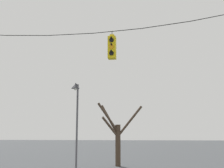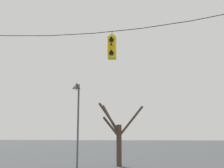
% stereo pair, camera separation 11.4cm
% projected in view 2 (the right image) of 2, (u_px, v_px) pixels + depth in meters
% --- Properties ---
extents(span_wire, '(14.74, 0.03, 0.67)m').
position_uv_depth(span_wire, '(71.00, 30.00, 12.70)').
color(span_wire, black).
extents(traffic_light_over_intersection, '(0.34, 0.58, 1.24)m').
position_uv_depth(traffic_light_over_intersection, '(112.00, 47.00, 12.27)').
color(traffic_light_over_intersection, yellow).
extents(street_lamp, '(0.52, 0.90, 5.30)m').
position_uv_depth(street_lamp, '(77.00, 103.00, 17.87)').
color(street_lamp, '#515156').
rests_on(street_lamp, ground_plane).
extents(bare_tree, '(3.03, 1.40, 4.19)m').
position_uv_depth(bare_tree, '(118.00, 135.00, 18.81)').
color(bare_tree, '#423326').
rests_on(bare_tree, ground_plane).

